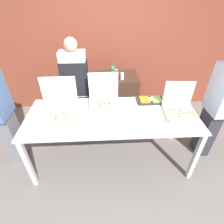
% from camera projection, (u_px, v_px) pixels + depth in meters
% --- Properties ---
extents(ground_plane, '(16.00, 16.00, 0.00)m').
position_uv_depth(ground_plane, '(112.00, 158.00, 2.98)').
color(ground_plane, slate).
extents(brick_wall_behind, '(10.00, 0.06, 2.80)m').
position_uv_depth(brick_wall_behind, '(107.00, 46.00, 3.54)').
color(brick_wall_behind, brown).
rests_on(brick_wall_behind, ground_plane).
extents(buffet_table, '(2.39, 0.94, 0.91)m').
position_uv_depth(buffet_table, '(112.00, 120.00, 2.51)').
color(buffet_table, silver).
rests_on(buffet_table, ground_plane).
extents(pizza_box_far_left, '(0.46, 0.47, 0.45)m').
position_uv_depth(pizza_box_far_left, '(104.00, 100.00, 2.62)').
color(pizza_box_far_left, white).
rests_on(pizza_box_far_left, buffet_table).
extents(pizza_box_near_right, '(0.44, 0.46, 0.41)m').
position_uv_depth(pizza_box_near_right, '(179.00, 108.00, 2.46)').
color(pizza_box_near_right, white).
rests_on(pizza_box_near_right, buffet_table).
extents(pizza_box_near_left, '(0.50, 0.51, 0.48)m').
position_uv_depth(pizza_box_near_left, '(59.00, 109.00, 2.42)').
color(pizza_box_near_left, white).
rests_on(pizza_box_near_left, buffet_table).
extents(paper_plate_front_left, '(0.22, 0.22, 0.03)m').
position_uv_depth(paper_plate_front_left, '(129.00, 121.00, 2.32)').
color(paper_plate_front_left, white).
rests_on(paper_plate_front_left, buffet_table).
extents(paper_plate_front_right, '(0.21, 0.21, 0.03)m').
position_uv_depth(paper_plate_front_right, '(94.00, 130.00, 2.18)').
color(paper_plate_front_right, white).
rests_on(paper_plate_front_right, buffet_table).
extents(veggie_tray, '(0.42, 0.23, 0.05)m').
position_uv_depth(veggie_tray, '(150.00, 100.00, 2.72)').
color(veggie_tray, '#28282D').
rests_on(veggie_tray, buffet_table).
extents(sideboard_podium, '(0.78, 0.56, 1.04)m').
position_uv_depth(sideboard_podium, '(116.00, 100.00, 3.51)').
color(sideboard_podium, '#382319').
rests_on(sideboard_podium, ground_plane).
extents(soda_bottle, '(0.09, 0.09, 0.29)m').
position_uv_depth(soda_bottle, '(113.00, 71.00, 3.08)').
color(soda_bottle, '#2D6638').
rests_on(soda_bottle, sideboard_podium).
extents(soda_can_silver, '(0.07, 0.07, 0.12)m').
position_uv_depth(soda_can_silver, '(122.00, 76.00, 3.06)').
color(soda_can_silver, silver).
rests_on(soda_can_silver, sideboard_podium).
extents(soda_can_colored, '(0.07, 0.07, 0.12)m').
position_uv_depth(soda_can_colored, '(116.00, 73.00, 3.18)').
color(soda_can_colored, red).
rests_on(soda_can_colored, sideboard_podium).
extents(person_server_vest, '(0.42, 0.24, 1.79)m').
position_uv_depth(person_server_vest, '(76.00, 86.00, 2.94)').
color(person_server_vest, black).
rests_on(person_server_vest, ground_plane).
extents(person_guest_plaid, '(0.22, 0.40, 1.77)m').
position_uv_depth(person_guest_plaid, '(216.00, 107.00, 2.58)').
color(person_guest_plaid, '#2D2D38').
rests_on(person_guest_plaid, ground_plane).
extents(person_guest_cap, '(0.22, 0.40, 1.83)m').
position_uv_depth(person_guest_cap, '(0.00, 111.00, 2.44)').
color(person_guest_cap, slate).
rests_on(person_guest_cap, ground_plane).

